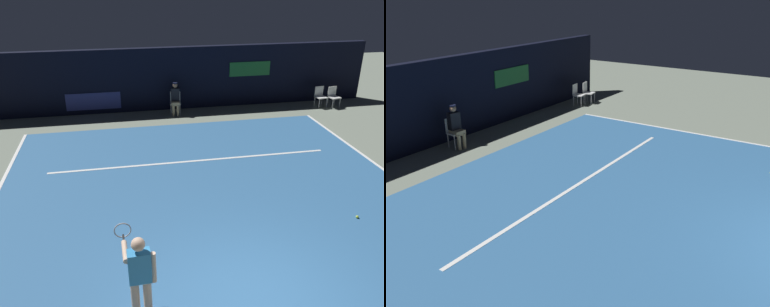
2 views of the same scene
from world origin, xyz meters
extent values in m
plane|color=gray|center=(0.00, 4.14, 0.00)|extent=(34.55, 34.55, 0.00)
cube|color=#336699|center=(0.00, 4.14, 0.01)|extent=(11.10, 10.27, 0.01)
cube|color=white|center=(5.50, 4.14, 0.01)|extent=(0.10, 10.27, 0.01)
cube|color=white|center=(0.00, 5.93, 0.01)|extent=(8.66, 0.10, 0.01)
cube|color=black|center=(0.00, 11.33, 1.30)|extent=(17.69, 0.30, 2.60)
cube|color=#1E6B2D|center=(3.54, 11.17, 1.60)|extent=(1.80, 0.04, 0.60)
cube|color=white|center=(0.20, 10.54, 0.46)|extent=(0.49, 0.45, 0.04)
cube|color=white|center=(0.22, 10.74, 0.69)|extent=(0.42, 0.08, 0.42)
cylinder|color=#B2B2B7|center=(-0.01, 10.39, 0.23)|extent=(0.03, 0.03, 0.46)
cylinder|color=#B2B2B7|center=(0.36, 10.35, 0.23)|extent=(0.03, 0.03, 0.46)
cylinder|color=#B2B2B7|center=(0.03, 10.73, 0.23)|extent=(0.03, 0.03, 0.46)
cylinder|color=#B2B2B7|center=(0.41, 10.69, 0.23)|extent=(0.03, 0.03, 0.46)
cube|color=tan|center=(0.19, 10.46, 0.50)|extent=(0.37, 0.44, 0.14)
cylinder|color=tan|center=(0.08, 10.29, 0.23)|extent=(0.11, 0.11, 0.46)
cylinder|color=tan|center=(0.26, 10.27, 0.23)|extent=(0.11, 0.11, 0.46)
cube|color=black|center=(0.20, 10.58, 0.83)|extent=(0.36, 0.26, 0.52)
sphere|color=tan|center=(0.20, 10.58, 1.21)|extent=(0.20, 0.20, 0.20)
cylinder|color=#141933|center=(0.20, 10.58, 1.30)|extent=(0.19, 0.19, 0.04)
cube|color=white|center=(6.53, 10.24, 0.44)|extent=(0.49, 0.46, 0.04)
cube|color=white|center=(6.50, 10.44, 0.67)|extent=(0.42, 0.09, 0.42)
cylinder|color=#B2B2B7|center=(6.37, 10.05, 0.22)|extent=(0.03, 0.03, 0.44)
cylinder|color=#B2B2B7|center=(6.74, 10.10, 0.22)|extent=(0.03, 0.03, 0.44)
cylinder|color=#B2B2B7|center=(6.32, 10.38, 0.22)|extent=(0.03, 0.03, 0.44)
cylinder|color=#B2B2B7|center=(6.69, 10.44, 0.22)|extent=(0.03, 0.03, 0.44)
cube|color=white|center=(7.08, 10.11, 0.44)|extent=(0.50, 0.47, 0.04)
cube|color=white|center=(7.05, 10.31, 0.67)|extent=(0.42, 0.10, 0.42)
cylinder|color=#B2B2B7|center=(6.93, 9.91, 0.22)|extent=(0.03, 0.03, 0.44)
cylinder|color=#B2B2B7|center=(7.29, 9.98, 0.22)|extent=(0.03, 0.03, 0.44)
cylinder|color=#B2B2B7|center=(6.87, 10.24, 0.22)|extent=(0.03, 0.03, 0.44)
cylinder|color=#B2B2B7|center=(7.24, 10.31, 0.22)|extent=(0.03, 0.03, 0.44)
camera|label=1|loc=(-2.15, -5.03, 5.40)|focal=37.27mm
camera|label=2|loc=(-8.36, 0.43, 4.57)|focal=41.37mm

